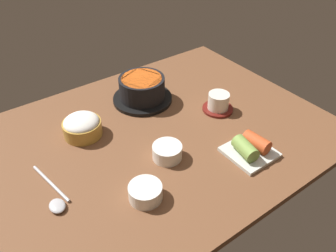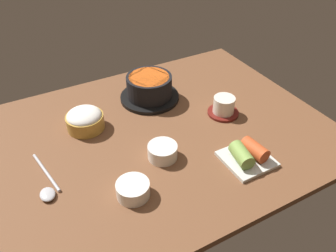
% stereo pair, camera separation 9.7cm
% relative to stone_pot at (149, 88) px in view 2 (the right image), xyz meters
% --- Properties ---
extents(dining_table, '(1.00, 0.76, 0.02)m').
position_rel_stone_pot_xyz_m(dining_table, '(-0.06, -0.18, -0.05)').
color(dining_table, brown).
rests_on(dining_table, ground).
extents(stone_pot, '(0.20, 0.20, 0.08)m').
position_rel_stone_pot_xyz_m(stone_pot, '(0.00, 0.00, 0.00)').
color(stone_pot, black).
rests_on(stone_pot, dining_table).
extents(rice_bowl, '(0.11, 0.11, 0.06)m').
position_rel_stone_pot_xyz_m(rice_bowl, '(-0.24, -0.05, -0.01)').
color(rice_bowl, '#B78C38').
rests_on(rice_bowl, dining_table).
extents(tea_cup_with_saucer, '(0.10, 0.10, 0.06)m').
position_rel_stone_pot_xyz_m(tea_cup_with_saucer, '(0.17, -0.19, -0.01)').
color(tea_cup_with_saucer, maroon).
rests_on(tea_cup_with_saucer, dining_table).
extents(banchan_cup_center, '(0.08, 0.08, 0.04)m').
position_rel_stone_pot_xyz_m(banchan_cup_center, '(-0.10, -0.28, -0.02)').
color(banchan_cup_center, white).
rests_on(banchan_cup_center, dining_table).
extents(kimchi_plate, '(0.12, 0.12, 0.05)m').
position_rel_stone_pot_xyz_m(kimchi_plate, '(0.09, -0.40, -0.02)').
color(kimchi_plate, silver).
rests_on(kimchi_plate, dining_table).
extents(side_bowl_near, '(0.08, 0.08, 0.04)m').
position_rel_stone_pot_xyz_m(side_bowl_near, '(-0.22, -0.36, -0.02)').
color(side_bowl_near, white).
rests_on(side_bowl_near, dining_table).
extents(spoon, '(0.05, 0.18, 0.01)m').
position_rel_stone_pot_xyz_m(spoon, '(-0.40, -0.24, -0.03)').
color(spoon, '#B7B7BC').
rests_on(spoon, dining_table).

